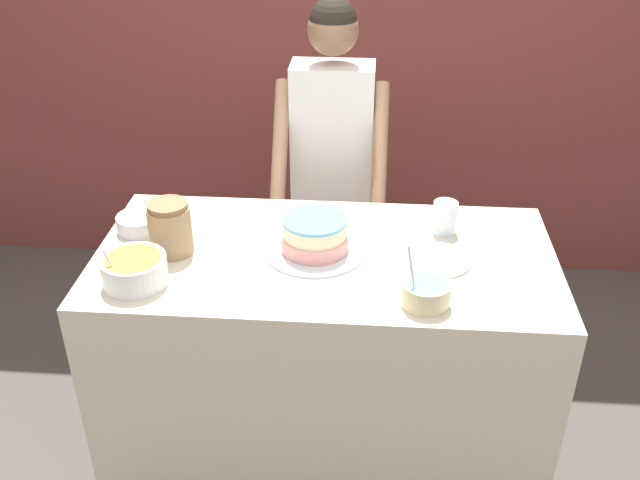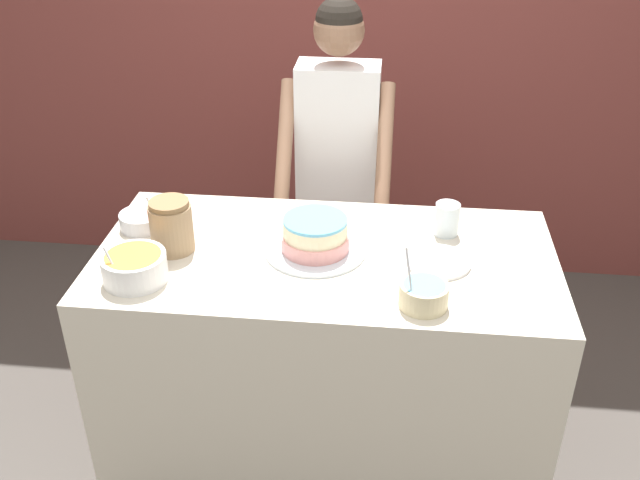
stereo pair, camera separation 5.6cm
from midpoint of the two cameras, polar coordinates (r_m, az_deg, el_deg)
wall_back at (r=3.54m, az=3.46°, el=16.75°), size 10.00×0.05×2.60m
counter at (r=2.57m, az=1.03°, el=-10.04°), size 1.48×0.74×0.94m
person_baker at (r=2.89m, az=1.94°, el=7.05°), size 0.44×0.43×1.60m
cake at (r=2.28m, az=0.33°, el=0.23°), size 0.33×0.33×0.12m
frosting_bowl_blue at (r=2.06m, az=9.07°, el=-4.28°), size 0.14×0.14×0.19m
frosting_bowl_orange at (r=2.20m, az=-13.93°, el=-2.07°), size 0.20×0.20×0.14m
frosting_bowl_pink at (r=2.49m, az=-13.43°, el=1.60°), size 0.15×0.15×0.14m
drinking_glass at (r=2.42m, az=10.77°, el=1.65°), size 0.08×0.08×0.11m
ceramic_plate at (r=2.27m, az=10.15°, el=-1.74°), size 0.20×0.20×0.01m
stoneware_jar at (r=2.32m, az=-11.12°, el=1.10°), size 0.14×0.14×0.18m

